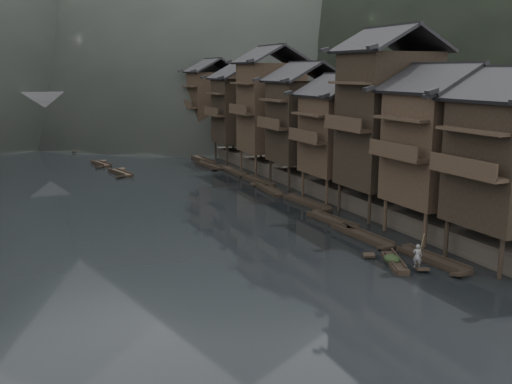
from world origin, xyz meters
TOP-DOWN VIEW (x-y plane):
  - water at (0.00, 0.00)m, footprint 300.00×300.00m
  - right_bank at (35.00, 40.00)m, footprint 40.00×200.00m
  - stilt_houses at (17.28, 19.64)m, footprint 9.00×67.60m
  - moored_sampans at (12.01, 18.57)m, footprint 3.31×54.37m
  - midriver_boats at (0.30, 52.06)m, footprint 12.10×43.17m
  - stone_bridge at (-0.00, 72.00)m, footprint 40.00×6.00m
  - hero_sampan at (9.84, -5.80)m, footprint 2.44×4.44m
  - cargo_heap at (9.76, -5.61)m, footprint 0.99×1.30m
  - boatman at (10.45, -7.25)m, footprint 0.68×0.66m
  - bamboo_pole at (10.65, -7.25)m, footprint 1.33×2.09m

SIDE VIEW (x-z plane):
  - water at x=0.00m, z-range 0.00..0.00m
  - hero_sampan at x=9.84m, z-range -0.01..0.42m
  - moored_sampans at x=12.01m, z-range -0.03..0.44m
  - midriver_boats at x=0.30m, z-range -0.02..0.43m
  - cargo_heap at x=9.76m, z-range 0.43..1.02m
  - right_bank at x=35.00m, z-range 0.00..1.80m
  - boatman at x=10.45m, z-range 0.43..2.00m
  - bamboo_pole at x=10.65m, z-range 2.00..4.98m
  - stone_bridge at x=0.00m, z-range 0.61..9.61m
  - stilt_houses at x=17.28m, z-range 0.69..17.13m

